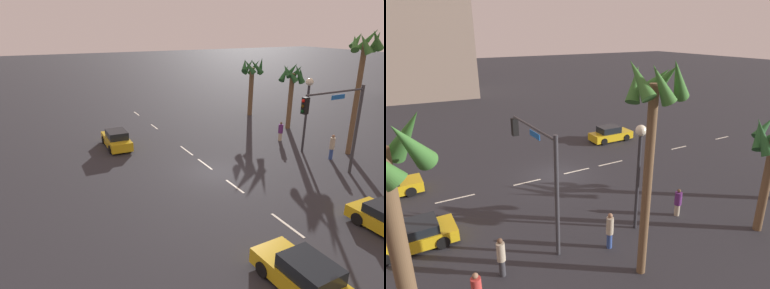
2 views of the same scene
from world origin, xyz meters
TOP-DOWN VIEW (x-y plane):
  - ground_plane at (0.00, 0.00)m, footprint 220.00×220.00m
  - lane_stripe_0 at (-18.00, 0.00)m, footprint 1.84×0.14m
  - lane_stripe_1 at (-12.17, 0.00)m, footprint 1.82×0.14m
  - lane_stripe_2 at (-4.67, 0.00)m, footprint 2.28×0.14m
  - lane_stripe_3 at (-1.57, 0.00)m, footprint 2.16×0.14m
  - lane_stripe_4 at (2.39, 0.00)m, footprint 2.01×0.14m
  - lane_stripe_5 at (7.21, 0.00)m, footprint 2.41×0.14m
  - car_1 at (9.87, 4.07)m, footprint 4.16×2.05m
  - car_2 at (-7.92, -4.75)m, footprint 4.11×1.82m
  - traffic_signal at (4.03, 6.33)m, footprint 0.42×5.13m
  - streetlamp at (-0.59, 8.13)m, footprint 0.56×0.56m
  - pedestrian_0 at (-3.49, 8.30)m, footprint 0.55×0.55m
  - pedestrian_2 at (1.59, 8.86)m, footprint 0.49×0.49m
  - pedestrian_3 at (6.71, 8.20)m, footprint 0.51×0.51m
  - palm_tree_2 at (10.09, 11.35)m, footprint 2.41×2.54m
  - palm_tree_3 at (1.37, 11.02)m, footprint 2.28×2.50m
  - building_1 at (5.36, -38.28)m, footprint 16.96×13.23m

SIDE VIEW (x-z plane):
  - ground_plane at x=0.00m, z-range 0.00..0.00m
  - lane_stripe_0 at x=-18.00m, z-range 0.00..0.01m
  - lane_stripe_1 at x=-12.17m, z-range 0.00..0.01m
  - lane_stripe_2 at x=-4.67m, z-range 0.00..0.01m
  - lane_stripe_3 at x=-1.57m, z-range 0.00..0.01m
  - lane_stripe_4 at x=2.39m, z-range 0.00..0.01m
  - lane_stripe_5 at x=7.21m, z-range 0.00..0.01m
  - car_1 at x=9.87m, z-range -0.04..1.19m
  - car_2 at x=-7.92m, z-range -0.06..1.37m
  - pedestrian_0 at x=-3.49m, z-range 0.03..1.68m
  - pedestrian_3 at x=6.71m, z-range 0.05..1.92m
  - pedestrian_2 at x=1.59m, z-range 0.06..1.95m
  - traffic_signal at x=4.03m, z-range 1.08..7.01m
  - streetlamp at x=-0.59m, z-range 1.19..6.92m
  - palm_tree_2 at x=10.09m, z-range 1.72..10.14m
  - palm_tree_3 at x=1.37m, z-range 2.44..11.76m
  - building_1 at x=5.36m, z-range 0.00..17.96m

